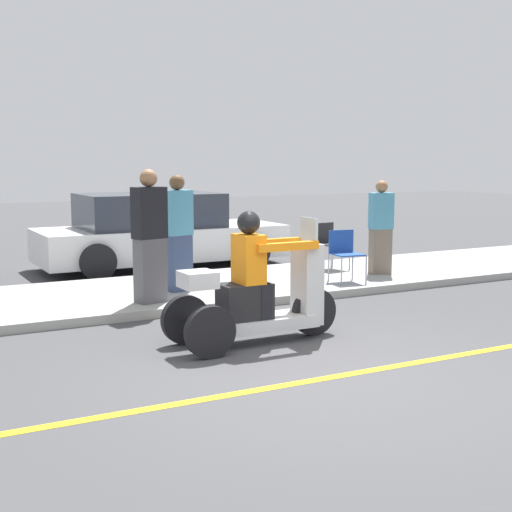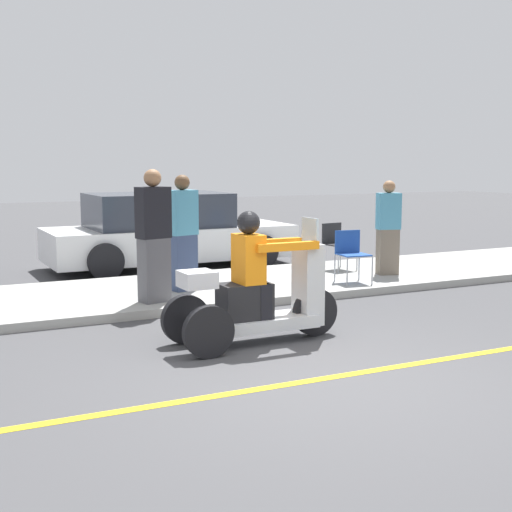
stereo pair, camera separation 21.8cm
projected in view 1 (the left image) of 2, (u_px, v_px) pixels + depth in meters
ground_plane at (325, 379)px, 6.79m from camera, size 60.00×60.00×0.00m
lane_stripe at (330, 377)px, 6.82m from camera, size 24.00×0.12×0.01m
sidewalk_strip at (156, 293)px, 10.80m from camera, size 28.00×2.80×0.12m
motorcycle_trike at (257, 296)px, 8.05m from camera, size 2.07×0.77×1.51m
spectator_mid_group at (178, 235)px, 10.57m from camera, size 0.46×0.34×1.73m
spectator_with_child at (381, 229)px, 12.16m from camera, size 0.43×0.32×1.60m
spectator_near_curb at (150, 239)px, 9.70m from camera, size 0.48×0.35×1.82m
folding_chair_set_back at (345, 250)px, 11.45m from camera, size 0.51×0.51×0.82m
folding_chair_curbside at (328, 241)px, 12.76m from camera, size 0.52×0.52×0.82m
parked_car_lot_right at (158, 232)px, 13.68m from camera, size 4.69×2.04×1.43m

